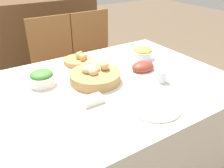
{
  "coord_description": "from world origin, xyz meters",
  "views": [
    {
      "loc": [
        -0.67,
        -1.1,
        1.42
      ],
      "look_at": [
        -0.02,
        -0.08,
        0.77
      ],
      "focal_mm": 38.0,
      "sensor_mm": 36.0,
      "label": 1
    }
  ],
  "objects_px": {
    "sideboard": "(44,42)",
    "butter_dish": "(93,100)",
    "fork": "(129,117)",
    "dinner_plate": "(155,107)",
    "drinking_cup": "(161,76)",
    "chair_far_center": "(57,65)",
    "egg_basket": "(79,60)",
    "knife": "(177,98)",
    "ham_platter": "(143,68)",
    "chair_far_right": "(97,56)",
    "green_salad_bowl": "(42,78)",
    "pineapple_bowl": "(143,53)",
    "bread_basket": "(95,75)",
    "spoon": "(181,97)"
  },
  "relations": [
    {
      "from": "green_salad_bowl",
      "to": "spoon",
      "type": "relative_size",
      "value": 0.82
    },
    {
      "from": "pineapple_bowl",
      "to": "dinner_plate",
      "type": "xyz_separation_m",
      "value": [
        -0.37,
        -0.56,
        -0.04
      ]
    },
    {
      "from": "chair_far_right",
      "to": "dinner_plate",
      "type": "relative_size",
      "value": 3.41
    },
    {
      "from": "egg_basket",
      "to": "dinner_plate",
      "type": "distance_m",
      "value": 0.74
    },
    {
      "from": "dinner_plate",
      "to": "fork",
      "type": "height_order",
      "value": "dinner_plate"
    },
    {
      "from": "chair_far_center",
      "to": "green_salad_bowl",
      "type": "height_order",
      "value": "chair_far_center"
    },
    {
      "from": "knife",
      "to": "butter_dish",
      "type": "height_order",
      "value": "butter_dish"
    },
    {
      "from": "bread_basket",
      "to": "spoon",
      "type": "height_order",
      "value": "bread_basket"
    },
    {
      "from": "chair_far_center",
      "to": "fork",
      "type": "height_order",
      "value": "chair_far_center"
    },
    {
      "from": "bread_basket",
      "to": "ham_platter",
      "type": "xyz_separation_m",
      "value": [
        0.34,
        -0.05,
        -0.02
      ]
    },
    {
      "from": "chair_far_right",
      "to": "drinking_cup",
      "type": "bearing_deg",
      "value": -99.17
    },
    {
      "from": "chair_far_right",
      "to": "bread_basket",
      "type": "height_order",
      "value": "chair_far_right"
    },
    {
      "from": "dinner_plate",
      "to": "spoon",
      "type": "height_order",
      "value": "dinner_plate"
    },
    {
      "from": "egg_basket",
      "to": "drinking_cup",
      "type": "height_order",
      "value": "egg_basket"
    },
    {
      "from": "fork",
      "to": "drinking_cup",
      "type": "height_order",
      "value": "drinking_cup"
    },
    {
      "from": "knife",
      "to": "butter_dish",
      "type": "bearing_deg",
      "value": 150.79
    },
    {
      "from": "bread_basket",
      "to": "ham_platter",
      "type": "bearing_deg",
      "value": -8.47
    },
    {
      "from": "spoon",
      "to": "chair_far_center",
      "type": "bearing_deg",
      "value": 103.29
    },
    {
      "from": "green_salad_bowl",
      "to": "pineapple_bowl",
      "type": "distance_m",
      "value": 0.78
    },
    {
      "from": "pineapple_bowl",
      "to": "drinking_cup",
      "type": "distance_m",
      "value": 0.39
    },
    {
      "from": "sideboard",
      "to": "drinking_cup",
      "type": "height_order",
      "value": "sideboard"
    },
    {
      "from": "bread_basket",
      "to": "pineapple_bowl",
      "type": "bearing_deg",
      "value": 15.03
    },
    {
      "from": "dinner_plate",
      "to": "knife",
      "type": "xyz_separation_m",
      "value": [
        0.16,
        -0.0,
        -0.0
      ]
    },
    {
      "from": "knife",
      "to": "chair_far_center",
      "type": "bearing_deg",
      "value": 97.89
    },
    {
      "from": "spoon",
      "to": "drinking_cup",
      "type": "xyz_separation_m",
      "value": [
        0.03,
        0.2,
        0.04
      ]
    },
    {
      "from": "sideboard",
      "to": "butter_dish",
      "type": "distance_m",
      "value": 1.88
    },
    {
      "from": "chair_far_center",
      "to": "chair_far_right",
      "type": "relative_size",
      "value": 1.0
    },
    {
      "from": "chair_far_center",
      "to": "ham_platter",
      "type": "bearing_deg",
      "value": -71.81
    },
    {
      "from": "sideboard",
      "to": "butter_dish",
      "type": "bearing_deg",
      "value": -99.71
    },
    {
      "from": "egg_basket",
      "to": "butter_dish",
      "type": "relative_size",
      "value": 1.78
    },
    {
      "from": "bread_basket",
      "to": "egg_basket",
      "type": "height_order",
      "value": "bread_basket"
    },
    {
      "from": "drinking_cup",
      "to": "chair_far_center",
      "type": "bearing_deg",
      "value": 104.89
    },
    {
      "from": "chair_far_center",
      "to": "chair_far_right",
      "type": "distance_m",
      "value": 0.43
    },
    {
      "from": "fork",
      "to": "dinner_plate",
      "type": "bearing_deg",
      "value": -2.05
    },
    {
      "from": "sideboard",
      "to": "green_salad_bowl",
      "type": "height_order",
      "value": "sideboard"
    },
    {
      "from": "sideboard",
      "to": "ham_platter",
      "type": "relative_size",
      "value": 4.96
    },
    {
      "from": "ham_platter",
      "to": "spoon",
      "type": "distance_m",
      "value": 0.38
    },
    {
      "from": "chair_far_center",
      "to": "knife",
      "type": "relative_size",
      "value": 4.86
    },
    {
      "from": "fork",
      "to": "knife",
      "type": "relative_size",
      "value": 1.0
    },
    {
      "from": "chair_far_center",
      "to": "ham_platter",
      "type": "height_order",
      "value": "chair_far_center"
    },
    {
      "from": "ham_platter",
      "to": "egg_basket",
      "type": "bearing_deg",
      "value": 130.4
    },
    {
      "from": "ham_platter",
      "to": "dinner_plate",
      "type": "bearing_deg",
      "value": -121.16
    },
    {
      "from": "knife",
      "to": "spoon",
      "type": "distance_m",
      "value": 0.03
    },
    {
      "from": "chair_far_center",
      "to": "sideboard",
      "type": "distance_m",
      "value": 0.78
    },
    {
      "from": "sideboard",
      "to": "spoon",
      "type": "relative_size",
      "value": 6.48
    },
    {
      "from": "chair_far_center",
      "to": "butter_dish",
      "type": "xyz_separation_m",
      "value": [
        -0.19,
        -1.07,
        0.24
      ]
    },
    {
      "from": "green_salad_bowl",
      "to": "knife",
      "type": "distance_m",
      "value": 0.8
    },
    {
      "from": "bread_basket",
      "to": "knife",
      "type": "distance_m",
      "value": 0.51
    },
    {
      "from": "dinner_plate",
      "to": "chair_far_right",
      "type": "bearing_deg",
      "value": 73.83
    },
    {
      "from": "sideboard",
      "to": "fork",
      "type": "height_order",
      "value": "sideboard"
    }
  ]
}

